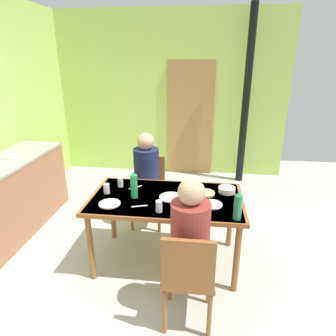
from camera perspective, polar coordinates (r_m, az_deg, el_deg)
ground_plane at (r=3.25m, az=-6.38°, el=-17.79°), size 7.17×7.17×0.00m
wall_back at (r=5.30m, az=-0.15°, el=13.94°), size 4.14×0.10×2.80m
door_wooden at (r=5.25m, az=4.40°, el=9.41°), size 0.80×0.05×2.00m
stove_pipe_column at (r=4.96m, az=15.03°, el=12.80°), size 0.12×0.12×2.80m
kitchen_counter at (r=3.94m, az=-29.60°, el=-5.68°), size 0.61×2.02×0.91m
dining_table at (r=2.90m, az=-0.36°, el=-7.04°), size 1.49×0.84×0.74m
chair_near_diner at (r=2.33m, az=3.99°, el=-19.99°), size 0.40×0.40×0.87m
chair_far_diner at (r=3.70m, az=-3.84°, el=-3.60°), size 0.40×0.40×0.87m
person_near_diner at (r=2.27m, az=4.37°, el=-12.30°), size 0.30×0.37×0.77m
person_far_diner at (r=3.47m, az=-4.36°, el=-0.24°), size 0.30×0.37×0.77m
water_bottle_green_near at (r=2.51m, az=13.51°, el=-7.31°), size 0.07×0.07×0.26m
water_bottle_green_far at (r=2.83m, az=-6.67°, el=-3.41°), size 0.07×0.07×0.27m
serving_bowl_center at (r=3.01m, az=11.44°, el=-4.19°), size 0.17×0.17×0.05m
dinner_plate_near_left at (r=2.75m, az=8.59°, el=-7.07°), size 0.19×0.19×0.01m
dinner_plate_near_right at (r=2.78m, az=-11.36°, el=-6.87°), size 0.20×0.20×0.01m
dinner_plate_far_center at (r=2.85m, az=0.56°, el=-5.73°), size 0.23×0.23×0.01m
drinking_glass_by_near_diner at (r=3.12m, az=-9.31°, el=-2.72°), size 0.06×0.06×0.10m
drinking_glass_by_far_diner at (r=2.99m, az=-11.94°, el=-3.96°), size 0.06×0.06×0.10m
drinking_glass_spare_center at (r=2.59m, az=-1.77°, el=-7.50°), size 0.06×0.06×0.10m
bread_plate_sliced at (r=2.95m, az=7.29°, el=-4.90°), size 0.19×0.19×0.02m
cutlery_knife_near at (r=3.09m, az=-6.40°, el=-3.77°), size 0.12×0.11×0.00m
cutlery_fork_near at (r=2.71m, az=-5.60°, el=-7.44°), size 0.15×0.06×0.00m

